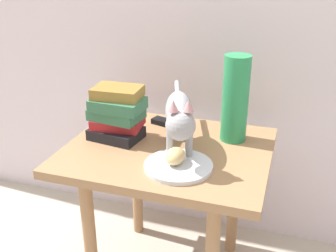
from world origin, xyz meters
TOP-DOWN VIEW (x-y plane):
  - side_table at (0.00, 0.00)m, footprint 0.69×0.56m
  - plate at (0.07, -0.12)m, footprint 0.21×0.21m
  - bread_roll at (0.06, -0.12)m, footprint 0.06×0.08m
  - cat at (0.04, -0.02)m, footprint 0.19×0.46m
  - book_stack at (-0.19, 0.02)m, footprint 0.20×0.16m
  - green_vase at (0.20, 0.14)m, footprint 0.09×0.09m
  - tv_remote at (-0.05, 0.18)m, footprint 0.16×0.08m

SIDE VIEW (x-z plane):
  - side_table at x=0.00m, z-range 0.19..0.74m
  - plate at x=0.07m, z-range 0.55..0.57m
  - tv_remote at x=-0.05m, z-range 0.55..0.57m
  - bread_roll at x=0.06m, z-range 0.57..0.62m
  - book_stack at x=-0.19m, z-range 0.55..0.74m
  - cat at x=0.04m, z-range 0.57..0.80m
  - green_vase at x=0.20m, z-range 0.55..0.86m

